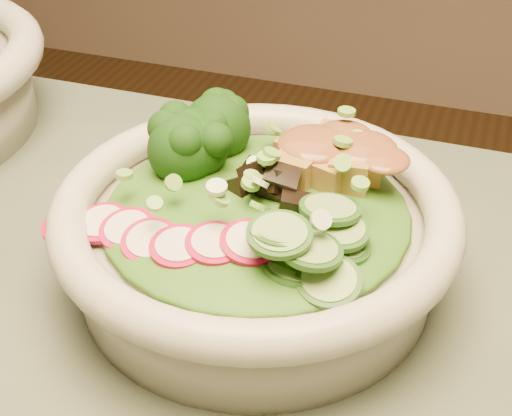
% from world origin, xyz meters
% --- Properties ---
extents(salad_bowl, '(0.24, 0.24, 0.07)m').
position_xyz_m(salad_bowl, '(-0.09, 0.19, 0.79)').
color(salad_bowl, beige).
rests_on(salad_bowl, dining_table).
extents(lettuce_bed, '(0.18, 0.18, 0.02)m').
position_xyz_m(lettuce_bed, '(-0.09, 0.19, 0.80)').
color(lettuce_bed, '#1E5512').
rests_on(lettuce_bed, salad_bowl).
extents(broccoli_florets, '(0.08, 0.07, 0.04)m').
position_xyz_m(broccoli_florets, '(-0.14, 0.22, 0.82)').
color(broccoli_florets, black).
rests_on(broccoli_florets, salad_bowl).
extents(radish_slices, '(0.10, 0.04, 0.02)m').
position_xyz_m(radish_slices, '(-0.13, 0.14, 0.81)').
color(radish_slices, '#AE0D37').
rests_on(radish_slices, salad_bowl).
extents(cucumber_slices, '(0.07, 0.07, 0.03)m').
position_xyz_m(cucumber_slices, '(-0.05, 0.15, 0.82)').
color(cucumber_slices, '#72A159').
rests_on(cucumber_slices, salad_bowl).
extents(mushroom_heap, '(0.07, 0.07, 0.04)m').
position_xyz_m(mushroom_heap, '(-0.09, 0.20, 0.82)').
color(mushroom_heap, black).
rests_on(mushroom_heap, salad_bowl).
extents(tofu_cubes, '(0.09, 0.06, 0.03)m').
position_xyz_m(tofu_cubes, '(-0.06, 0.23, 0.82)').
color(tofu_cubes, '#A98638').
rests_on(tofu_cubes, salad_bowl).
extents(peanut_sauce, '(0.06, 0.05, 0.01)m').
position_xyz_m(peanut_sauce, '(-0.06, 0.23, 0.83)').
color(peanut_sauce, brown).
rests_on(peanut_sauce, tofu_cubes).
extents(scallion_garnish, '(0.17, 0.17, 0.02)m').
position_xyz_m(scallion_garnish, '(-0.09, 0.19, 0.83)').
color(scallion_garnish, '#6DB03E').
rests_on(scallion_garnish, salad_bowl).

